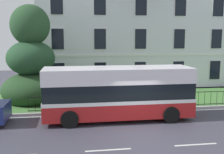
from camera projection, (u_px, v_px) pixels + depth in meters
ground_plane at (137, 126)px, 14.87m from camera, size 60.00×56.00×0.18m
georgian_townhouse at (128, 29)px, 29.04m from camera, size 18.50×10.77×11.08m
iron_verge_railing at (164, 100)px, 18.27m from camera, size 17.82×0.04×0.97m
evergreen_tree at (32, 68)px, 19.67m from camera, size 4.63×4.63×7.46m
single_decker_bus at (118, 92)px, 15.77m from camera, size 8.63×2.62×3.08m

